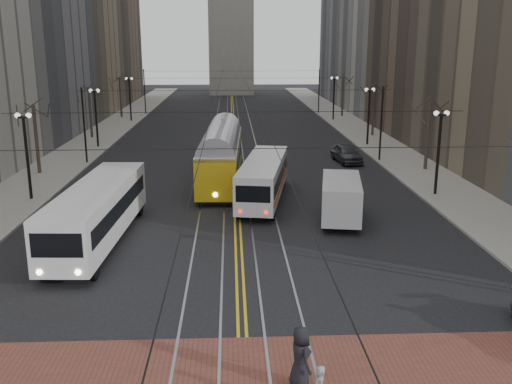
{
  "coord_description": "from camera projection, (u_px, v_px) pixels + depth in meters",
  "views": [
    {
      "loc": [
        -0.35,
        -19.37,
        10.16
      ],
      "look_at": [
        0.89,
        8.1,
        3.0
      ],
      "focal_mm": 40.0,
      "sensor_mm": 36.0,
      "label": 1
    }
  ],
  "objects": [
    {
      "name": "transit_bus",
      "position": [
        98.0,
        215.0,
        29.71
      ],
      "size": [
        3.19,
        12.36,
        3.06
      ],
      "primitive_type": "cube",
      "rotation": [
        0.0,
        0.0,
        -0.05
      ],
      "color": "silver",
      "rests_on": "ground"
    },
    {
      "name": "streetcar_rails",
      "position": [
        234.0,
        136.0,
        64.8
      ],
      "size": [
        4.8,
        130.0,
        0.02
      ],
      "primitive_type": "cube",
      "color": "gray",
      "rests_on": "ground"
    },
    {
      "name": "sidewalk_left",
      "position": [
        100.0,
        136.0,
        64.13
      ],
      "size": [
        5.0,
        140.0,
        0.15
      ],
      "primitive_type": "cube",
      "color": "gray",
      "rests_on": "ground"
    },
    {
      "name": "sedan_grey",
      "position": [
        346.0,
        153.0,
        50.28
      ],
      "size": [
        2.4,
        4.89,
        1.6
      ],
      "primitive_type": "imported",
      "rotation": [
        0.0,
        0.0,
        0.11
      ],
      "color": "#3D3E44",
      "rests_on": "ground"
    },
    {
      "name": "rear_bus",
      "position": [
        263.0,
        181.0,
        37.69
      ],
      "size": [
        4.12,
        10.97,
        2.8
      ],
      "primitive_type": "cube",
      "rotation": [
        0.0,
        0.0,
        -0.17
      ],
      "color": "silver",
      "rests_on": "ground"
    },
    {
      "name": "pedestrian_a",
      "position": [
        300.0,
        357.0,
        17.19
      ],
      "size": [
        0.9,
        1.11,
        1.97
      ],
      "primitive_type": "imported",
      "rotation": [
        0.0,
        0.0,
        1.9
      ],
      "color": "black",
      "rests_on": "crosswalk_band"
    },
    {
      "name": "cargo_van",
      "position": [
        341.0,
        201.0,
        33.41
      ],
      "size": [
        3.11,
        5.96,
        2.51
      ],
      "primitive_type": "cube",
      "rotation": [
        0.0,
        0.0,
        -0.17
      ],
      "color": "silver",
      "rests_on": "ground"
    },
    {
      "name": "street_trees",
      "position": [
        234.0,
        123.0,
        54.67
      ],
      "size": [
        31.68,
        53.28,
        5.6
      ],
      "color": "#382D23",
      "rests_on": "ground"
    },
    {
      "name": "trolley_wires",
      "position": [
        234.0,
        113.0,
        54.02
      ],
      "size": [
        25.96,
        120.0,
        6.6
      ],
      "color": "black",
      "rests_on": "ground"
    },
    {
      "name": "lamp_posts",
      "position": [
        235.0,
        133.0,
        48.39
      ],
      "size": [
        27.6,
        57.2,
        5.6
      ],
      "color": "black",
      "rests_on": "ground"
    },
    {
      "name": "ground",
      "position": [
        242.0,
        324.0,
        21.3
      ],
      "size": [
        260.0,
        260.0,
        0.0
      ],
      "primitive_type": "plane",
      "color": "black",
      "rests_on": "ground"
    },
    {
      "name": "centre_lines",
      "position": [
        234.0,
        136.0,
        64.8
      ],
      "size": [
        0.42,
        130.0,
        0.01
      ],
      "primitive_type": "cube",
      "color": "gold",
      "rests_on": "ground"
    },
    {
      "name": "streetcar",
      "position": [
        221.0,
        160.0,
        42.91
      ],
      "size": [
        3.29,
        14.6,
        3.42
      ],
      "primitive_type": "cube",
      "rotation": [
        0.0,
        0.0,
        -0.04
      ],
      "color": "gold",
      "rests_on": "ground"
    },
    {
      "name": "sidewalk_right",
      "position": [
        364.0,
        134.0,
        65.44
      ],
      "size": [
        5.0,
        140.0,
        0.15
      ],
      "primitive_type": "cube",
      "color": "gray",
      "rests_on": "ground"
    }
  ]
}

